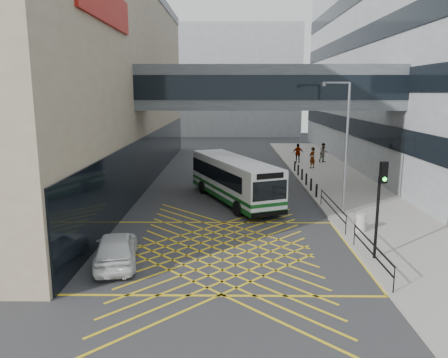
{
  "coord_description": "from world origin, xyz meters",
  "views": [
    {
      "loc": [
        0.26,
        -19.08,
        7.19
      ],
      "look_at": [
        0.0,
        4.0,
        2.6
      ],
      "focal_mm": 35.0,
      "sensor_mm": 36.0,
      "label": 1
    }
  ],
  "objects_px": {
    "bus": "(233,178)",
    "car_silver": "(220,173)",
    "car_white": "(116,248)",
    "traffic_light": "(380,196)",
    "pedestrian_b": "(324,153)",
    "litter_bin": "(361,222)",
    "car_dark": "(234,177)",
    "pedestrian_a": "(312,158)",
    "pedestrian_c": "(298,153)",
    "street_lamp": "(344,141)"
  },
  "relations": [
    {
      "from": "car_silver",
      "to": "pedestrian_a",
      "type": "xyz_separation_m",
      "value": [
        8.55,
        6.06,
        0.37
      ]
    },
    {
      "from": "street_lamp",
      "to": "pedestrian_b",
      "type": "relative_size",
      "value": 3.9
    },
    {
      "from": "car_white",
      "to": "litter_bin",
      "type": "relative_size",
      "value": 5.03
    },
    {
      "from": "pedestrian_a",
      "to": "pedestrian_b",
      "type": "xyz_separation_m",
      "value": [
        1.81,
        3.49,
        -0.01
      ]
    },
    {
      "from": "car_white",
      "to": "pedestrian_c",
      "type": "height_order",
      "value": "pedestrian_c"
    },
    {
      "from": "bus",
      "to": "car_dark",
      "type": "relative_size",
      "value": 2.12
    },
    {
      "from": "car_dark",
      "to": "street_lamp",
      "type": "distance_m",
      "value": 10.85
    },
    {
      "from": "car_white",
      "to": "litter_bin",
      "type": "height_order",
      "value": "car_white"
    },
    {
      "from": "car_silver",
      "to": "pedestrian_b",
      "type": "relative_size",
      "value": 2.54
    },
    {
      "from": "car_silver",
      "to": "litter_bin",
      "type": "distance_m",
      "value": 15.03
    },
    {
      "from": "bus",
      "to": "car_silver",
      "type": "distance_m",
      "value": 6.26
    },
    {
      "from": "car_white",
      "to": "car_silver",
      "type": "xyz_separation_m",
      "value": [
        4.07,
        17.23,
        0.04
      ]
    },
    {
      "from": "car_white",
      "to": "pedestrian_b",
      "type": "distance_m",
      "value": 30.43
    },
    {
      "from": "car_white",
      "to": "car_silver",
      "type": "bearing_deg",
      "value": -113.73
    },
    {
      "from": "car_silver",
      "to": "street_lamp",
      "type": "relative_size",
      "value": 0.65
    },
    {
      "from": "traffic_light",
      "to": "pedestrian_b",
      "type": "xyz_separation_m",
      "value": [
        3.35,
        26.46,
        -1.79
      ]
    },
    {
      "from": "traffic_light",
      "to": "pedestrian_a",
      "type": "relative_size",
      "value": 2.17
    },
    {
      "from": "pedestrian_b",
      "to": "pedestrian_c",
      "type": "relative_size",
      "value": 1.01
    },
    {
      "from": "traffic_light",
      "to": "litter_bin",
      "type": "height_order",
      "value": "traffic_light"
    },
    {
      "from": "car_dark",
      "to": "pedestrian_a",
      "type": "relative_size",
      "value": 2.5
    },
    {
      "from": "bus",
      "to": "street_lamp",
      "type": "bearing_deg",
      "value": -53.33
    },
    {
      "from": "bus",
      "to": "pedestrian_c",
      "type": "relative_size",
      "value": 5.36
    },
    {
      "from": "car_white",
      "to": "traffic_light",
      "type": "relative_size",
      "value": 1.08
    },
    {
      "from": "bus",
      "to": "litter_bin",
      "type": "bearing_deg",
      "value": -69.29
    },
    {
      "from": "car_dark",
      "to": "street_lamp",
      "type": "height_order",
      "value": "street_lamp"
    },
    {
      "from": "car_dark",
      "to": "pedestrian_b",
      "type": "bearing_deg",
      "value": -130.17
    },
    {
      "from": "bus",
      "to": "car_silver",
      "type": "relative_size",
      "value": 2.1
    },
    {
      "from": "pedestrian_a",
      "to": "pedestrian_b",
      "type": "distance_m",
      "value": 3.93
    },
    {
      "from": "bus",
      "to": "car_white",
      "type": "bearing_deg",
      "value": -137.12
    },
    {
      "from": "car_white",
      "to": "street_lamp",
      "type": "relative_size",
      "value": 0.6
    },
    {
      "from": "car_silver",
      "to": "litter_bin",
      "type": "bearing_deg",
      "value": 143.11
    },
    {
      "from": "car_dark",
      "to": "street_lamp",
      "type": "relative_size",
      "value": 0.65
    },
    {
      "from": "pedestrian_b",
      "to": "litter_bin",
      "type": "bearing_deg",
      "value": -119.43
    },
    {
      "from": "pedestrian_b",
      "to": "car_silver",
      "type": "bearing_deg",
      "value": -159.5
    },
    {
      "from": "traffic_light",
      "to": "pedestrian_a",
      "type": "bearing_deg",
      "value": 71.63
    },
    {
      "from": "car_white",
      "to": "car_dark",
      "type": "height_order",
      "value": "car_dark"
    },
    {
      "from": "street_lamp",
      "to": "pedestrian_b",
      "type": "height_order",
      "value": "street_lamp"
    },
    {
      "from": "street_lamp",
      "to": "pedestrian_c",
      "type": "xyz_separation_m",
      "value": [
        0.46,
        19.01,
        -3.36
      ]
    },
    {
      "from": "car_dark",
      "to": "street_lamp",
      "type": "xyz_separation_m",
      "value": [
        6.14,
        -8.13,
        3.73
      ]
    },
    {
      "from": "litter_bin",
      "to": "bus",
      "type": "bearing_deg",
      "value": 133.39
    },
    {
      "from": "street_lamp",
      "to": "litter_bin",
      "type": "height_order",
      "value": "street_lamp"
    },
    {
      "from": "litter_bin",
      "to": "street_lamp",
      "type": "bearing_deg",
      "value": 94.48
    },
    {
      "from": "litter_bin",
      "to": "pedestrian_c",
      "type": "height_order",
      "value": "pedestrian_c"
    },
    {
      "from": "car_dark",
      "to": "litter_bin",
      "type": "relative_size",
      "value": 5.36
    },
    {
      "from": "traffic_light",
      "to": "car_white",
      "type": "bearing_deg",
      "value": 167.13
    },
    {
      "from": "bus",
      "to": "traffic_light",
      "type": "relative_size",
      "value": 2.45
    },
    {
      "from": "car_dark",
      "to": "litter_bin",
      "type": "distance_m",
      "value": 12.99
    },
    {
      "from": "street_lamp",
      "to": "pedestrian_c",
      "type": "relative_size",
      "value": 3.92
    },
    {
      "from": "bus",
      "to": "car_dark",
      "type": "xyz_separation_m",
      "value": [
        0.12,
        4.42,
        -0.78
      ]
    },
    {
      "from": "traffic_light",
      "to": "car_dark",
      "type": "bearing_deg",
      "value": 96.76
    }
  ]
}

